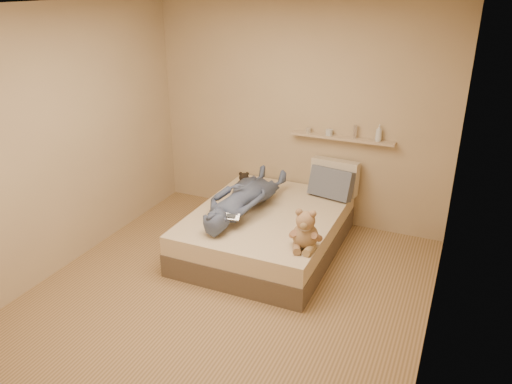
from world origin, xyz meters
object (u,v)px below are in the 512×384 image
at_px(pillow_cream, 335,177).
at_px(pillow_grey, 331,183).
at_px(wall_shelf, 342,138).
at_px(bed, 266,231).
at_px(dark_plush, 244,184).
at_px(game_console, 231,217).
at_px(teddy_bear, 305,232).
at_px(person, 244,196).

distance_m(pillow_cream, pillow_grey, 0.14).
bearing_deg(wall_shelf, pillow_cream, -114.06).
bearing_deg(bed, dark_plush, 138.92).
bearing_deg(pillow_cream, pillow_grey, -89.01).
distance_m(bed, dark_plush, 0.69).
relative_size(pillow_cream, pillow_grey, 1.10).
bearing_deg(wall_shelf, game_console, -116.37).
height_order(game_console, wall_shelf, wall_shelf).
bearing_deg(pillow_cream, game_console, -116.50).
height_order(game_console, dark_plush, dark_plush).
height_order(teddy_bear, wall_shelf, wall_shelf).
height_order(game_console, pillow_grey, pillow_grey).
height_order(bed, teddy_bear, teddy_bear).
distance_m(game_console, wall_shelf, 1.68).
bearing_deg(teddy_bear, bed, 137.72).
xyz_separation_m(dark_plush, wall_shelf, (1.00, 0.52, 0.54)).
distance_m(dark_plush, pillow_grey, 1.01).
relative_size(bed, wall_shelf, 1.58).
distance_m(teddy_bear, pillow_grey, 1.26).
xyz_separation_m(teddy_bear, wall_shelf, (-0.08, 1.48, 0.48)).
height_order(bed, pillow_cream, pillow_cream).
distance_m(bed, teddy_bear, 0.93).
distance_m(teddy_bear, wall_shelf, 1.56).
bearing_deg(dark_plush, teddy_bear, -41.78).
relative_size(pillow_grey, person, 0.34).
xyz_separation_m(bed, pillow_cream, (0.51, 0.83, 0.43)).
distance_m(teddy_bear, person, 1.00).
xyz_separation_m(teddy_bear, pillow_grey, (-0.11, 1.26, 0.00)).
bearing_deg(wall_shelf, dark_plush, -152.74).
distance_m(dark_plush, person, 0.51).
relative_size(bed, pillow_grey, 3.80).
bearing_deg(pillow_cream, dark_plush, -155.67).
bearing_deg(person, pillow_grey, -131.79).
xyz_separation_m(game_console, teddy_bear, (0.79, -0.04, 0.02)).
xyz_separation_m(dark_plush, pillow_grey, (0.97, 0.30, 0.06)).
xyz_separation_m(game_console, pillow_grey, (0.68, 1.22, 0.02)).
distance_m(game_console, teddy_bear, 0.79).
relative_size(pillow_grey, wall_shelf, 0.42).
xyz_separation_m(bed, person, (-0.24, -0.07, 0.40)).
xyz_separation_m(teddy_bear, person, (-0.87, 0.50, 0.01)).
height_order(pillow_cream, pillow_grey, pillow_cream).
relative_size(game_console, wall_shelf, 0.15).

